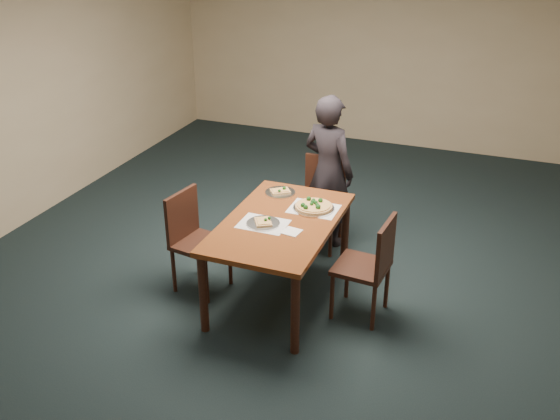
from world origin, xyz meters
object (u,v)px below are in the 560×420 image
(chair_right, at_px, (371,263))
(pizza_pan, at_px, (314,206))
(slice_plate_far, at_px, (280,192))
(chair_far, at_px, (322,196))
(chair_left, at_px, (193,235))
(dining_table, at_px, (280,230))
(diner, at_px, (328,171))
(slice_plate_near, at_px, (263,223))

(chair_right, bearing_deg, pizza_pan, -113.38)
(chair_right, relative_size, slice_plate_far, 3.25)
(chair_far, relative_size, chair_right, 1.00)
(chair_left, distance_m, slice_plate_far, 0.90)
(dining_table, distance_m, diner, 1.15)
(slice_plate_near, height_order, slice_plate_far, slice_plate_far)
(chair_right, height_order, pizza_pan, chair_right)
(diner, relative_size, pizza_pan, 4.28)
(pizza_pan, bearing_deg, chair_far, 102.00)
(chair_left, xyz_separation_m, slice_plate_near, (0.67, 0.01, 0.25))
(chair_far, xyz_separation_m, chair_right, (0.77, -1.09, 0.00))
(pizza_pan, bearing_deg, chair_left, -155.97)
(chair_left, bearing_deg, dining_table, -72.44)
(chair_left, height_order, slice_plate_near, chair_left)
(chair_right, distance_m, slice_plate_far, 1.16)
(dining_table, relative_size, diner, 0.97)
(chair_right, distance_m, slice_plate_near, 0.94)
(chair_far, relative_size, slice_plate_far, 3.25)
(chair_right, relative_size, diner, 0.59)
(chair_far, bearing_deg, pizza_pan, -78.33)
(dining_table, relative_size, chair_left, 1.65)
(chair_far, bearing_deg, chair_left, -124.39)
(dining_table, xyz_separation_m, chair_right, (0.80, -0.00, -0.14))
(chair_right, bearing_deg, chair_left, -81.34)
(chair_far, height_order, pizza_pan, chair_far)
(slice_plate_far, bearing_deg, pizza_pan, -28.25)
(dining_table, xyz_separation_m, chair_far, (0.03, 1.08, -0.14))
(diner, bearing_deg, dining_table, 105.16)
(pizza_pan, relative_size, slice_plate_far, 1.29)
(pizza_pan, xyz_separation_m, slice_plate_far, (-0.39, 0.21, -0.01))
(diner, height_order, pizza_pan, diner)
(diner, bearing_deg, slice_plate_far, 84.82)
(chair_left, distance_m, slice_plate_near, 0.71)
(chair_far, xyz_separation_m, slice_plate_far, (-0.23, -0.55, 0.25))
(chair_far, height_order, slice_plate_near, chair_far)
(dining_table, bearing_deg, slice_plate_near, -135.38)
(chair_left, bearing_deg, diner, -24.73)
(pizza_pan, distance_m, slice_plate_far, 0.45)
(slice_plate_near, bearing_deg, pizza_pan, 54.87)
(dining_table, xyz_separation_m, diner, (0.07, 1.15, 0.11))
(chair_left, distance_m, pizza_pan, 1.09)
(dining_table, bearing_deg, chair_right, -0.33)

